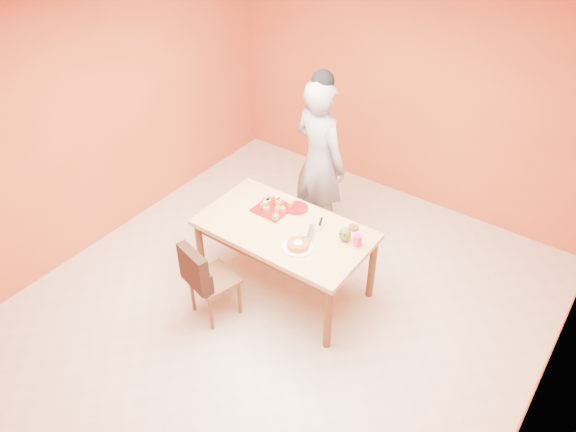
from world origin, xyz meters
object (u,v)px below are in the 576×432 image
Objects in this scene: dining_table at (285,235)px; sponge_cake at (298,244)px; dining_chair at (212,279)px; egg_ornament at (345,234)px; magenta_glass at (358,240)px; checker_tin at (354,228)px; pastry_platter at (273,208)px; person at (320,162)px; red_dinner_plate at (296,208)px.

dining_table is 8.24× the size of sponge_cake.
egg_ornament reaches higher than dining_chair.
magenta_glass is 1.21× the size of checker_tin.
pastry_platter is 0.61m from sponge_cake.
person reaches higher than dining_table.
dining_chair is 0.89m from pastry_platter.
dining_chair is 2.69× the size of pastry_platter.
checker_tin reaches higher than pastry_platter.
checker_tin is at bearing 33.57° from dining_table.
checker_tin is (-0.02, 0.19, -0.06)m from egg_ornament.
sponge_cake is 0.58m from checker_tin.
checker_tin is (0.61, 0.05, 0.01)m from red_dinner_plate.
pastry_platter reaches higher than dining_table.
red_dinner_plate is at bearing 170.03° from magenta_glass.
pastry_platter is 0.23m from red_dinner_plate.
magenta_glass is (0.41, 0.33, 0.02)m from sponge_cake.
pastry_platter is (-0.26, 0.16, 0.10)m from dining_table.
dining_chair is 9.24× the size of checker_tin.
red_dinner_plate is at bearing 90.00° from dining_chair.
dining_chair is at bearing -130.34° from checker_tin.
egg_ornament is (0.78, -0.78, -0.08)m from person.
sponge_cake is (0.60, 0.50, 0.35)m from dining_chair.
person is at bearing 142.30° from checker_tin.
sponge_cake is (0.34, -0.47, 0.03)m from red_dinner_plate.
magenta_glass is (0.12, 0.01, -0.02)m from egg_ornament.
dining_table is 0.33m from sponge_cake.
red_dinner_plate is (-0.08, 0.30, 0.10)m from dining_table.
person is (0.10, 1.60, 0.48)m from dining_chair.
checker_tin is at bearing 156.03° from person.
egg_ornament is 0.13m from magenta_glass.
red_dinner_plate is at bearing -175.49° from checker_tin.
dining_table is at bearing 78.02° from dining_chair.
person is at bearing 87.76° from pastry_platter.
red_dinner_plate is at bearing 116.99° from person.
sponge_cake reaches higher than checker_tin.
dining_table is 0.99m from person.
pastry_platter is at bearing -141.41° from red_dinner_plate.
magenta_glass is (0.75, -0.13, 0.05)m from red_dinner_plate.
dining_chair reaches higher than pastry_platter.
dining_chair is at bearing -95.14° from pastry_platter.
red_dinner_plate is 0.76m from magenta_glass.
dining_table is 6.98× the size of red_dinner_plate.
egg_ornament reaches higher than pastry_platter.
checker_tin reaches higher than red_dinner_plate.
dining_chair is 0.85m from sponge_cake.
dining_chair is at bearing -139.97° from sponge_cake.
pastry_platter is 0.93m from magenta_glass.
dining_chair is 1.05m from red_dinner_plate.
checker_tin is (-0.14, 0.18, -0.04)m from magenta_glass.
dining_chair is 1.27m from egg_ornament.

